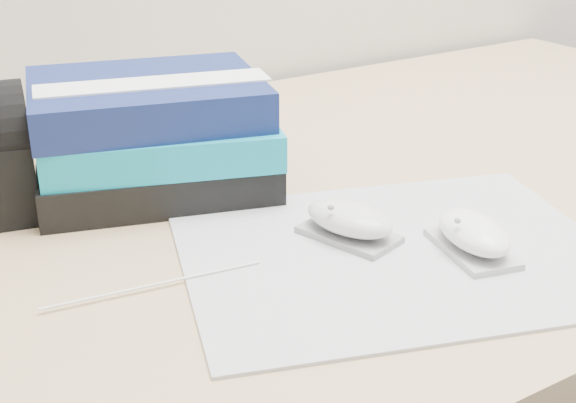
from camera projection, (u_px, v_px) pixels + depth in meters
desk at (285, 333)px, 1.05m from camera, size 1.60×0.80×0.73m
mousepad at (395, 252)px, 0.75m from camera, size 0.47×0.41×0.00m
mouse_rear at (349, 221)px, 0.76m from camera, size 0.08×0.11×0.04m
mouse_front at (473, 235)px, 0.74m from camera, size 0.07×0.10×0.04m
usb_cable at (155, 285)px, 0.68m from camera, size 0.19×0.03×0.00m
book_stack at (153, 134)px, 0.88m from camera, size 0.30×0.27×0.12m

